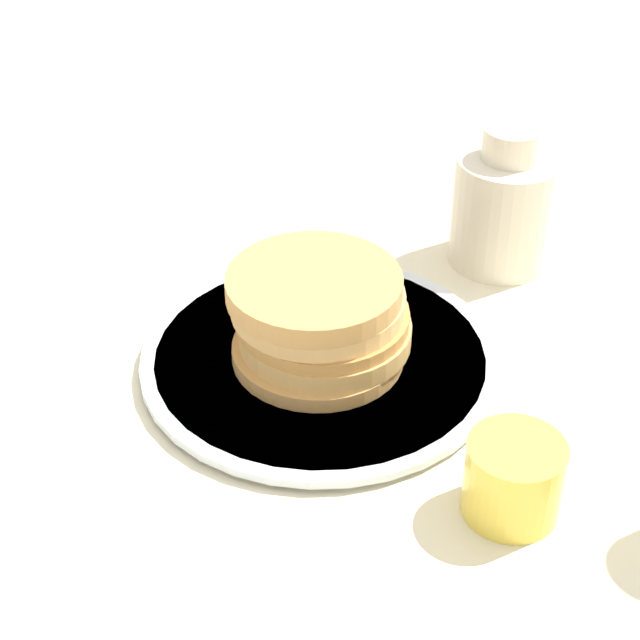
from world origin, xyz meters
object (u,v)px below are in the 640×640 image
at_px(pancake_stack, 319,316).
at_px(juice_glass, 511,480).
at_px(cream_jug, 505,205).
at_px(plate, 320,359).

height_order(pancake_stack, juice_glass, pancake_stack).
height_order(juice_glass, cream_jug, cream_jug).
bearing_deg(pancake_stack, juice_glass, -93.31).
xyz_separation_m(plate, pancake_stack, (0.00, 0.00, 0.04)).
bearing_deg(pancake_stack, cream_jug, 1.47).
bearing_deg(juice_glass, cream_jug, 41.22).
xyz_separation_m(pancake_stack, juice_glass, (-0.01, -0.21, -0.02)).
relative_size(plate, pancake_stack, 2.00).
relative_size(plate, juice_glass, 4.27).
bearing_deg(plate, pancake_stack, 63.22).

